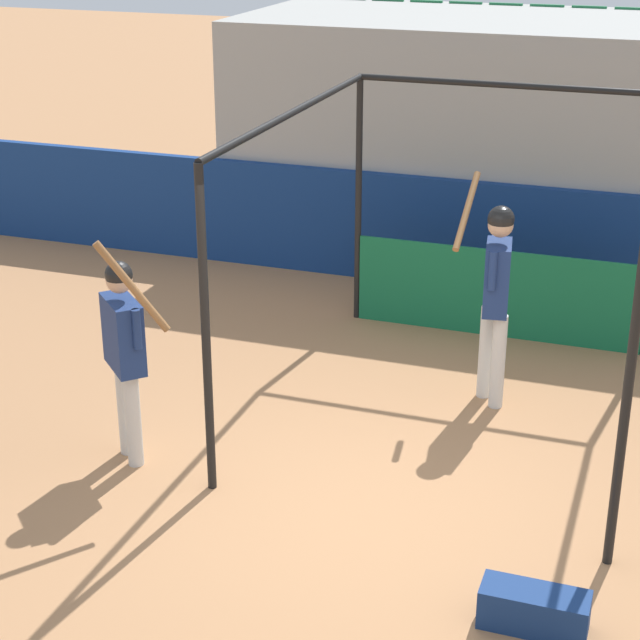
# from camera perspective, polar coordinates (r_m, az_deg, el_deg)

# --- Properties ---
(ground_plane) EXTENTS (60.00, 60.00, 0.00)m
(ground_plane) POSITION_cam_1_polar(r_m,az_deg,el_deg) (8.37, 2.32, -10.17)
(ground_plane) COLOR #A8754C
(outfield_wall) EXTENTS (24.00, 0.12, 1.32)m
(outfield_wall) POSITION_cam_1_polar(r_m,az_deg,el_deg) (12.62, 9.22, 4.31)
(outfield_wall) COLOR navy
(outfield_wall) RESTS_ON ground
(bleacher_section) EXTENTS (7.05, 3.20, 3.00)m
(bleacher_section) POSITION_cam_1_polar(r_m,az_deg,el_deg) (13.99, 10.72, 9.53)
(bleacher_section) COLOR #9E9E99
(bleacher_section) RESTS_ON ground
(batting_cage) EXTENTS (3.16, 3.92, 2.69)m
(batting_cage) POSITION_cam_1_polar(r_m,az_deg,el_deg) (10.36, 8.77, 3.70)
(batting_cage) COLOR black
(batting_cage) RESTS_ON ground
(player_batter) EXTENTS (0.54, 0.87, 2.04)m
(player_batter) POSITION_cam_1_polar(r_m,az_deg,el_deg) (9.70, 9.35, 1.89)
(player_batter) COLOR silver
(player_batter) RESTS_ON ground
(player_waiting) EXTENTS (0.78, 0.65, 2.04)m
(player_waiting) POSITION_cam_1_polar(r_m,az_deg,el_deg) (8.74, -10.40, -1.20)
(player_waiting) COLOR silver
(player_waiting) RESTS_ON ground
(equipment_bag) EXTENTS (0.70, 0.28, 0.28)m
(equipment_bag) POSITION_cam_1_polar(r_m,az_deg,el_deg) (7.28, 11.34, -14.90)
(equipment_bag) COLOR navy
(equipment_bag) RESTS_ON ground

